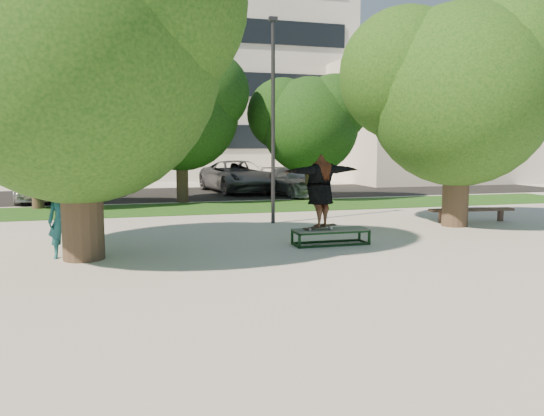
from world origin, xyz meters
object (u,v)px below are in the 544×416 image
object	(u,v)px
lamppost	(273,119)
car_grey	(238,176)
grind_box	(331,237)
car_silver_b	(295,182)
tree_left	(71,41)
bench	(471,211)
tree_right	(456,85)
car_silver_a	(38,182)
car_dark	(94,182)
bystander	(62,221)

from	to	relation	value
lamppost	car_grey	world-z (taller)	lamppost
grind_box	car_silver_b	size ratio (longest dim) A/B	0.39
tree_left	bench	bearing A→B (deg)	12.55
tree_right	lamppost	xyz separation A→B (m)	(-4.92, 1.92, -0.94)
car_silver_a	tree_right	bearing A→B (deg)	-49.22
grind_box	car_silver_a	distance (m)	15.33
grind_box	bench	distance (m)	6.17
car_grey	car_silver_b	size ratio (longest dim) A/B	1.26
car_dark	bench	bearing A→B (deg)	-52.40
bench	car_grey	xyz separation A→B (m)	(-4.75, 12.57, 0.46)
car_silver_b	tree_left	bearing A→B (deg)	-133.37
lamppost	tree_right	bearing A→B (deg)	-21.28
bystander	grind_box	bearing A→B (deg)	-1.27
tree_left	car_silver_b	bearing A→B (deg)	54.72
tree_right	bench	xyz separation A→B (m)	(1.10, 0.53, -3.75)
car_dark	tree_left	bearing A→B (deg)	-93.06
car_grey	bystander	bearing A→B (deg)	-123.15
grind_box	bench	size ratio (longest dim) A/B	0.66
car_silver_b	bench	bearing A→B (deg)	-83.70
car_grey	tree_right	bearing A→B (deg)	-82.81
car_silver_a	car_grey	bearing A→B (deg)	4.31
tree_right	car_silver_b	distance (m)	11.06
tree_left	car_silver_a	world-z (taller)	tree_left
tree_left	bystander	bearing A→B (deg)	155.05
car_silver_a	car_dark	world-z (taller)	car_silver_a
bystander	car_dark	distance (m)	15.25
grind_box	car_silver_b	distance (m)	12.72
bench	car_dark	bearing A→B (deg)	138.86
car_dark	car_silver_b	world-z (taller)	car_silver_b
car_silver_a	car_grey	xyz separation A→B (m)	(9.17, 2.10, -0.01)
lamppost	car_grey	size ratio (longest dim) A/B	1.05
grind_box	car_dark	distance (m)	16.51
tree_left	grind_box	bearing A→B (deg)	0.87
tree_left	bystander	distance (m)	3.67
grind_box	car_silver_b	world-z (taller)	car_silver_b
grind_box	car_silver_b	bearing A→B (deg)	75.74
lamppost	car_grey	xyz separation A→B (m)	(1.27, 11.18, -2.34)
tree_left	car_silver_a	xyz separation A→B (m)	(-2.61, 12.99, -3.60)
grind_box	car_grey	world-z (taller)	car_grey
grind_box	car_silver_a	world-z (taller)	car_silver_a
lamppost	grind_box	world-z (taller)	lamppost
car_dark	car_silver_a	bearing A→B (deg)	-136.04
tree_right	car_grey	distance (m)	13.99
tree_right	car_silver_a	distance (m)	17.20
bystander	car_grey	bearing A→B (deg)	64.61
tree_right	car_dark	bearing A→B (deg)	128.59
lamppost	car_silver_a	world-z (taller)	lamppost
bench	bystander	bearing A→B (deg)	-162.18
bystander	bench	distance (m)	11.89
bystander	car_dark	bearing A→B (deg)	90.01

